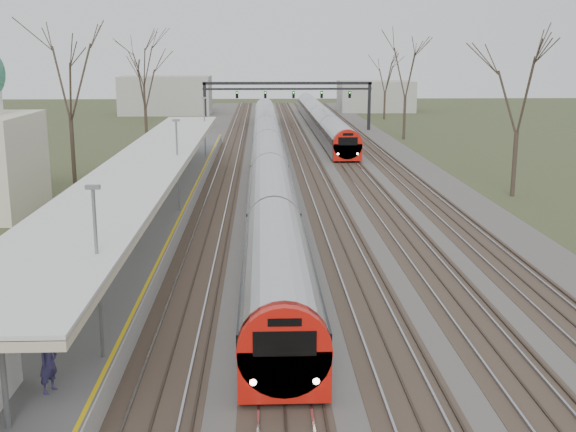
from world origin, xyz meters
The scene contains 9 objects.
track_bed centered at (0.26, 55.00, 0.06)m, with size 24.00×160.00×0.22m.
platform centered at (-9.05, 37.50, 0.50)m, with size 3.50×69.00×1.00m, color #9E9B93.
canopy centered at (-9.05, 32.99, 3.93)m, with size 4.10×50.00×3.11m.
signal_gantry centered at (0.29, 84.99, 4.91)m, with size 21.00×0.59×6.08m.
tree_west_far centered at (-17.00, 48.00, 8.02)m, with size 5.50×5.50×11.33m.
tree_east_far centered at (14.00, 42.00, 7.29)m, with size 5.00×5.00×10.30m.
train_near centered at (-2.50, 57.23, 1.48)m, with size 2.62×90.21×3.05m.
train_far centered at (4.50, 86.79, 1.48)m, with size 2.62×60.21×3.05m.
passenger centered at (-8.59, 11.84, 1.88)m, with size 0.64×0.42×1.76m, color #312C57.
Camera 1 is at (-3.09, -5.58, 9.59)m, focal length 45.00 mm.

